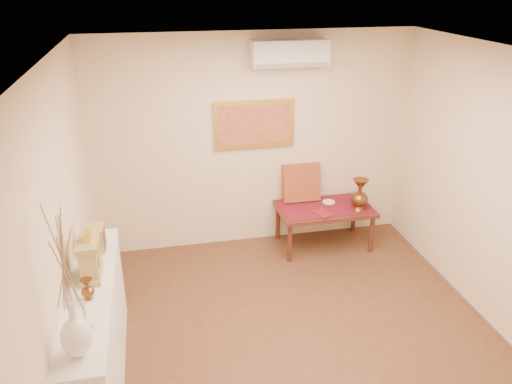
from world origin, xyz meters
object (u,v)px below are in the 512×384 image
object	(u,v)px
white_vase	(67,287)
wooden_chest	(96,238)
mantel_clock	(90,258)
brass_urn_tall	(360,191)
low_table	(325,212)
display_ledge	(97,336)

from	to	relation	value
white_vase	wooden_chest	bearing A→B (deg)	89.39
mantel_clock	wooden_chest	world-z (taller)	mantel_clock
brass_urn_tall	mantel_clock	world-z (taller)	mantel_clock
brass_urn_tall	mantel_clock	xyz separation A→B (m)	(-3.05, -1.54, 0.35)
wooden_chest	low_table	world-z (taller)	wooden_chest
mantel_clock	display_ledge	bearing A→B (deg)	-94.34
display_ledge	wooden_chest	world-z (taller)	wooden_chest
display_ledge	low_table	distance (m)	3.27
display_ledge	low_table	bearing A→B (deg)	35.10
low_table	mantel_clock	bearing A→B (deg)	-147.42
wooden_chest	low_table	xyz separation A→B (m)	(2.65, 1.28, -0.62)
white_vase	wooden_chest	xyz separation A→B (m)	(0.01, 1.38, -0.41)
display_ledge	wooden_chest	size ratio (longest dim) A/B	8.28
mantel_clock	wooden_chest	xyz separation A→B (m)	(0.01, 0.42, -0.05)
white_vase	display_ledge	world-z (taller)	white_vase
brass_urn_tall	display_ledge	world-z (taller)	brass_urn_tall
mantel_clock	wooden_chest	bearing A→B (deg)	89.05
wooden_chest	low_table	distance (m)	3.01
white_vase	low_table	world-z (taller)	white_vase
brass_urn_tall	mantel_clock	bearing A→B (deg)	-153.25
mantel_clock	low_table	bearing A→B (deg)	32.58
mantel_clock	white_vase	bearing A→B (deg)	-90.46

